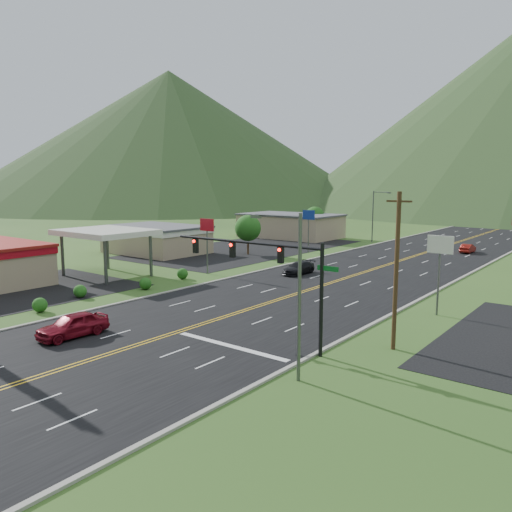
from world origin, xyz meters
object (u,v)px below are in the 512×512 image
Objects in this scene: gas_canopy at (106,233)px; car_red_far at (468,249)px; streetlight_west at (375,213)px; traffic_signal at (268,264)px; streetlight_east at (294,285)px; car_red_near at (73,326)px; car_dark_mid at (299,268)px.

gas_canopy is 2.49× the size of car_red_far.
streetlight_west is 2.24× the size of car_red_far.
traffic_signal reaches higher than car_red_far.
streetlight_east is 1.00× the size of streetlight_west.
streetlight_east is 64.21m from streetlight_west.
car_red_near is at bearing -41.41° from gas_canopy.
gas_canopy is at bearing -102.13° from streetlight_west.
streetlight_west is (-22.86, 60.00, 0.00)m from streetlight_east.
car_dark_mid is (-0.60, 29.33, -0.13)m from car_red_near.
streetlight_east is at bearing -40.39° from traffic_signal.
car_red_far is (16.77, -3.61, -4.52)m from streetlight_west.
streetlight_west is 0.90× the size of gas_canopy.
streetlight_east is at bearing -19.88° from gas_canopy.
streetlight_east is at bearing 96.12° from car_red_far.
traffic_signal is at bearing 91.48° from car_red_far.
car_dark_mid is 1.20× the size of car_red_far.
streetlight_west is at bearing -12.19° from car_red_far.
car_red_near is at bearing -168.93° from streetlight_east.
car_dark_mid is (-11.93, 22.20, -4.63)m from traffic_signal.
car_dark_mid is (16.56, 14.20, -4.17)m from gas_canopy.
car_red_near is 60.35m from car_red_far.
streetlight_west is (-18.16, 56.00, -0.15)m from traffic_signal.
gas_canopy is 22.21m from car_dark_mid.
car_dark_mid is (-16.62, 26.20, -4.48)m from streetlight_east.
streetlight_east is 0.90× the size of gas_canopy.
gas_canopy is (-33.18, 12.00, -0.31)m from streetlight_east.
traffic_signal reaches higher than gas_canopy.
traffic_signal is 29.59m from gas_canopy.
car_red_near is (6.84, -63.13, -4.35)m from streetlight_west.
car_red_far is (9.93, 59.52, -0.17)m from car_red_near.
traffic_signal is 1.46× the size of streetlight_west.
streetlight_east reaches higher than car_dark_mid.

